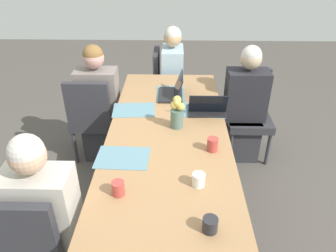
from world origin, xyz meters
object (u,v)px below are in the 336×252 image
Objects in this scene: chair_far_left_far at (93,115)px; coffee_mug_centre_left at (213,144)px; person_far_left_near at (47,228)px; person_near_right_near at (244,110)px; laptop_near_right_near at (207,109)px; dining_table at (168,139)px; person_head_right_left_mid at (172,83)px; coffee_mug_near_left at (118,188)px; coffee_mug_near_right at (199,180)px; chair_near_right_near at (248,109)px; flower_vase at (177,113)px; person_far_left_far at (100,109)px; laptop_head_right_left_mid at (173,92)px; chair_head_right_left_mid at (166,83)px; chair_far_left_near at (34,241)px; coffee_mug_centre_right at (210,225)px.

chair_far_left_far is 9.07× the size of coffee_mug_centre_left.
person_far_left_near is 1.00× the size of person_near_right_near.
laptop_near_right_near is 3.23× the size of coffee_mug_centre_left.
person_near_right_near is at bearing -44.21° from dining_table.
chair_far_left_far is at bearing 133.63° from person_head_right_left_mid.
person_head_right_left_mid is at bearing -7.89° from coffee_mug_near_left.
coffee_mug_near_right is (0.09, -0.47, -0.00)m from coffee_mug_near_left.
person_near_right_near is at bearing -132.52° from person_head_right_left_mid.
chair_near_right_near is (1.61, -1.53, -0.03)m from person_far_left_near.
dining_table is 26.00× the size of coffee_mug_near_left.
chair_far_left_far is 10.14× the size of coffee_mug_near_left.
flower_vase is at bearing -43.20° from person_far_left_near.
person_near_right_near is (0.01, -1.46, 0.00)m from person_far_left_far.
flower_vase is 0.82× the size of laptop_near_right_near.
flower_vase reaches higher than laptop_head_right_left_mid.
person_far_left_near is 12.04× the size of coffee_mug_centre_left.
coffee_mug_near_right is (-1.37, -0.91, 0.27)m from person_far_left_far.
chair_near_right_near is (-0.66, -0.87, 0.00)m from chair_head_right_left_mid.
chair_head_right_left_mid is 1.48m from flower_vase.
chair_near_right_near is at bearing -127.13° from chair_head_right_left_mid.
coffee_mug_centre_left is at bearing -61.38° from chair_far_left_near.
chair_head_right_left_mid is at bearing 47.81° from person_near_right_near.
person_head_right_left_mid is at bearing -47.09° from person_far_left_far.
coffee_mug_centre_left is (-0.93, -1.09, 0.30)m from chair_far_left_far.
person_far_left_far is at bearing -2.46° from chair_far_left_near.
chair_far_left_near is at bearing 179.67° from chair_far_left_far.
flower_vase is 1.05m from coffee_mug_centre_right.
chair_head_right_left_mid is 10.99× the size of coffee_mug_centre_right.
chair_head_right_left_mid reaches higher than coffee_mug_near_right.
laptop_head_right_left_mid reaches higher than coffee_mug_near_left.
laptop_near_right_near is (1.14, -1.10, 0.29)m from chair_far_left_near.
flower_vase is (-1.37, -0.05, 0.35)m from person_head_right_left_mid.
chair_far_left_far is at bearing 138.65° from chair_head_right_left_mid.
person_far_left_far is (-0.68, 0.73, 0.00)m from person_head_right_left_mid.
chair_near_right_near is at bearing -24.40° from coffee_mug_centre_left.
person_far_left_near is at bearing 163.62° from chair_head_right_left_mid.
chair_near_right_near is at bearing -41.89° from laptop_near_right_near.
person_head_right_left_mid reaches higher than chair_near_right_near.
coffee_mug_near_left is at bearing 174.25° from chair_head_right_left_mid.
person_far_left_far is 13.47× the size of coffee_mug_near_left.
person_far_left_far is at bearing 43.06° from dining_table.
person_head_right_left_mid is at bearing 4.96° from coffee_mug_near_right.
chair_far_left_near reaches higher than coffee_mug_near_right.
chair_far_left_near is 1.30m from flower_vase.
chair_far_left_near is 0.75× the size of person_near_right_near.
laptop_head_right_left_mid is 0.92m from coffee_mug_centre_left.
person_far_left_near is at bearing 161.44° from person_head_right_left_mid.
chair_near_right_near is at bearing -22.83° from coffee_mug_near_right.
coffee_mug_centre_left is (0.52, -1.04, 0.27)m from person_far_left_near.
person_near_right_near is at bearing -42.36° from laptop_near_right_near.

